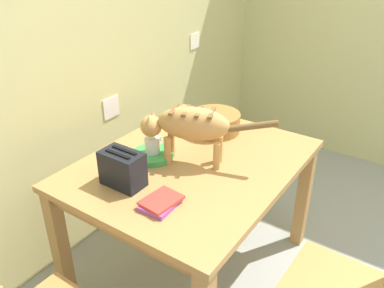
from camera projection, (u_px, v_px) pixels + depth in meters
wall_rear at (84, 38)px, 2.24m from camera, size 4.30×0.11×2.50m
dining_table at (192, 175)px, 2.12m from camera, size 1.22×0.98×0.72m
cat at (189, 126)px, 1.97m from camera, size 0.30×0.65×0.30m
saucer_bowl at (153, 155)px, 2.10m from camera, size 0.22×0.22×0.03m
coffee_mug at (153, 145)px, 2.08m from camera, size 0.12×0.08×0.08m
magazine at (190, 124)px, 2.47m from camera, size 0.27×0.26×0.01m
book_stack at (161, 202)px, 1.73m from camera, size 0.18×0.15×0.03m
wicker_basket at (215, 122)px, 2.36m from camera, size 0.30×0.30×0.11m
toaster at (123, 169)px, 1.84m from camera, size 0.12×0.20×0.18m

